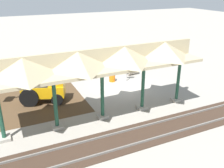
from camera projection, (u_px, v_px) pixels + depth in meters
ground_plane at (120, 88)px, 22.13m from camera, size 120.00×120.00×0.00m
dirt_work_zone at (15, 105)px, 18.93m from camera, size 10.37×7.00×0.01m
platform_canopy at (102, 60)px, 15.67m from camera, size 13.80×3.20×4.90m
rail_tracks at (170, 127)px, 16.05m from camera, size 60.00×2.58×0.15m
stop_sign at (127, 65)px, 23.15m from camera, size 0.70×0.35×2.17m
backhoe at (41, 87)px, 19.04m from camera, size 5.25×2.97×2.82m
concrete_pipe at (132, 70)px, 25.33m from camera, size 1.25×0.93×0.80m
traffic_barrel at (112, 77)px, 23.43m from camera, size 0.56×0.56×0.90m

